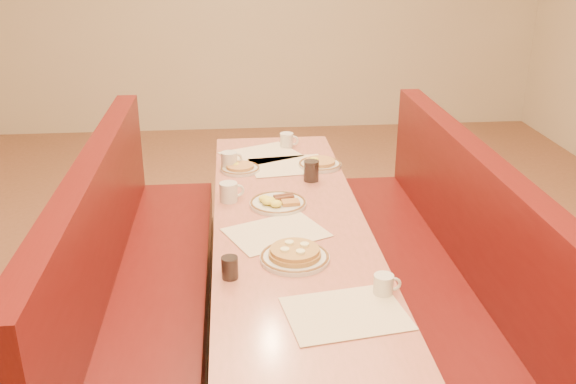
{
  "coord_description": "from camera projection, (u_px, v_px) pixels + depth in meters",
  "views": [
    {
      "loc": [
        -0.26,
        -2.71,
        2.0
      ],
      "look_at": [
        0.0,
        0.07,
        0.85
      ],
      "focal_mm": 40.0,
      "sensor_mm": 36.0,
      "label": 1
    }
  ],
  "objects": [
    {
      "name": "booth_right",
      "position": [
        435.0,
        283.0,
        3.2
      ],
      "size": [
        0.55,
        2.5,
        1.05
      ],
      "color": "#4C3326",
      "rests_on": "ground"
    },
    {
      "name": "placemat_near_left",
      "position": [
        276.0,
        232.0,
        2.83
      ],
      "size": [
        0.5,
        0.45,
        0.0
      ],
      "primitive_type": "cube",
      "rotation": [
        0.0,
        0.0,
        0.42
      ],
      "color": "#FFE4C7",
      "rests_on": "diner_table"
    },
    {
      "name": "eggs_plate",
      "position": [
        277.0,
        203.0,
        3.11
      ],
      "size": [
        0.28,
        0.28,
        0.06
      ],
      "rotation": [
        0.0,
        0.0,
        0.1
      ],
      "color": "silver",
      "rests_on": "diner_table"
    },
    {
      "name": "soda_tumbler_mid",
      "position": [
        311.0,
        171.0,
        3.41
      ],
      "size": [
        0.08,
        0.08,
        0.11
      ],
      "color": "black",
      "rests_on": "diner_table"
    },
    {
      "name": "placemat_near_right",
      "position": [
        346.0,
        313.0,
        2.24
      ],
      "size": [
        0.45,
        0.37,
        0.0
      ],
      "primitive_type": "cube",
      "rotation": [
        0.0,
        0.0,
        0.15
      ],
      "color": "#FFE4C7",
      "rests_on": "diner_table"
    },
    {
      "name": "booth_left",
      "position": [
        138.0,
        297.0,
        3.07
      ],
      "size": [
        0.55,
        2.5,
        1.05
      ],
      "color": "#4C3326",
      "rests_on": "ground"
    },
    {
      "name": "placemat_far_right",
      "position": [
        289.0,
        166.0,
        3.64
      ],
      "size": [
        0.46,
        0.37,
        0.0
      ],
      "primitive_type": "cube",
      "rotation": [
        0.0,
        0.0,
        0.12
      ],
      "color": "#FFE4C7",
      "rests_on": "diner_table"
    },
    {
      "name": "soda_tumbler_near",
      "position": [
        230.0,
        268.0,
        2.46
      ],
      "size": [
        0.06,
        0.06,
        0.09
      ],
      "color": "black",
      "rests_on": "diner_table"
    },
    {
      "name": "coffee_mug_d",
      "position": [
        230.0,
        160.0,
        3.59
      ],
      "size": [
        0.12,
        0.09,
        0.1
      ],
      "rotation": [
        0.0,
        0.0,
        0.43
      ],
      "color": "silver",
      "rests_on": "diner_table"
    },
    {
      "name": "coffee_mug_b",
      "position": [
        229.0,
        192.0,
        3.16
      ],
      "size": [
        0.13,
        0.09,
        0.1
      ],
      "rotation": [
        0.0,
        0.0,
        0.27
      ],
      "color": "silver",
      "rests_on": "diner_table"
    },
    {
      "name": "coffee_mug_a",
      "position": [
        384.0,
        284.0,
        2.35
      ],
      "size": [
        0.1,
        0.07,
        0.08
      ],
      "rotation": [
        0.0,
        0.0,
        0.01
      ],
      "color": "silver",
      "rests_on": "diner_table"
    },
    {
      "name": "pancake_plate",
      "position": [
        295.0,
        255.0,
        2.6
      ],
      "size": [
        0.28,
        0.28,
        0.06
      ],
      "rotation": [
        0.0,
        0.0,
        -0.02
      ],
      "color": "silver",
      "rests_on": "diner_table"
    },
    {
      "name": "extra_plate_far",
      "position": [
        240.0,
        168.0,
        3.57
      ],
      "size": [
        0.22,
        0.22,
        0.04
      ],
      "rotation": [
        0.0,
        0.0,
        -0.16
      ],
      "color": "silver",
      "rests_on": "diner_table"
    },
    {
      "name": "coffee_mug_c",
      "position": [
        287.0,
        140.0,
        3.94
      ],
      "size": [
        0.12,
        0.08,
        0.09
      ],
      "rotation": [
        0.0,
        0.0,
        -0.23
      ],
      "color": "silver",
      "rests_on": "diner_table"
    },
    {
      "name": "diner_table",
      "position": [
        289.0,
        288.0,
        3.13
      ],
      "size": [
        0.7,
        2.5,
        0.75
      ],
      "color": "black",
      "rests_on": "ground"
    },
    {
      "name": "ground",
      "position": [
        289.0,
        351.0,
        3.27
      ],
      "size": [
        8.0,
        8.0,
        0.0
      ],
      "primitive_type": "plane",
      "color": "#9E6647",
      "rests_on": "ground"
    },
    {
      "name": "extra_plate_mid",
      "position": [
        320.0,
        164.0,
        3.63
      ],
      "size": [
        0.24,
        0.24,
        0.05
      ],
      "rotation": [
        0.0,
        0.0,
        0.37
      ],
      "color": "silver",
      "rests_on": "diner_table"
    },
    {
      "name": "placemat_far_left",
      "position": [
        261.0,
        154.0,
        3.82
      ],
      "size": [
        0.52,
        0.47,
        0.0
      ],
      "primitive_type": "cube",
      "rotation": [
        0.0,
        0.0,
        0.44
      ],
      "color": "#FFE4C7",
      "rests_on": "diner_table"
    }
  ]
}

